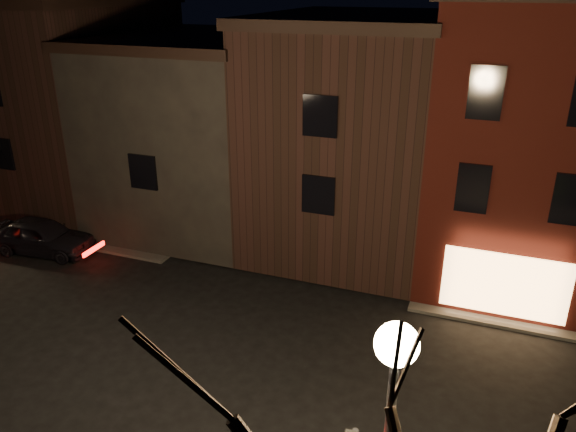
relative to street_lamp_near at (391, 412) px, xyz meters
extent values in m
plane|color=black|center=(-6.20, 6.00, -5.18)|extent=(120.00, 120.00, 0.00)
cube|color=#2D2B28|center=(-26.20, 26.00, -5.12)|extent=(30.00, 30.00, 0.12)
cube|color=#41100B|center=(1.80, 15.50, -0.06)|extent=(6.00, 8.00, 10.00)
cube|color=#E7AA68|center=(1.80, 11.45, -3.76)|extent=(4.00, 0.12, 2.20)
cube|color=black|center=(-4.70, 16.50, -0.56)|extent=(7.00, 10.00, 9.00)
cube|color=black|center=(-4.70, 16.50, 4.14)|extent=(7.30, 10.30, 0.40)
cube|color=black|center=(-11.95, 16.50, -1.06)|extent=(7.50, 10.00, 8.00)
cube|color=black|center=(-11.95, 16.50, 3.14)|extent=(7.80, 10.30, 0.40)
cube|color=black|center=(-19.20, 16.50, -0.31)|extent=(7.00, 10.00, 9.50)
cube|color=black|center=(-19.20, 16.50, 4.64)|extent=(7.30, 10.30, 0.40)
sphere|color=#FFD18C|center=(0.00, 0.00, 1.12)|extent=(0.60, 0.60, 0.60)
imported|color=black|center=(-16.46, 10.19, -4.42)|extent=(4.60, 2.24, 1.51)
camera|label=1|loc=(0.82, -6.19, 5.49)|focal=35.00mm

